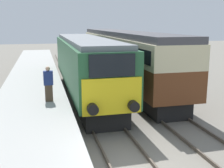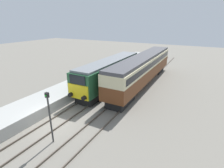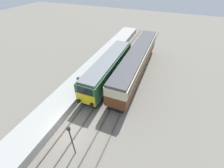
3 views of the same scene
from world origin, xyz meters
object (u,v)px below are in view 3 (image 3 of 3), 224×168
at_px(signal_post, 71,139).
at_px(locomotive, 108,68).
at_px(person_on_platform, 79,82).
at_px(passenger_carriage, 137,60).

bearing_deg(signal_post, locomotive, 98.02).
relative_size(locomotive, person_on_platform, 8.47).
bearing_deg(signal_post, person_on_platform, 118.12).
height_order(locomotive, person_on_platform, locomotive).
bearing_deg(passenger_carriage, person_on_platform, -127.84).
height_order(person_on_platform, signal_post, signal_post).
xyz_separation_m(person_on_platform, signal_post, (4.15, -7.76, 0.48)).
bearing_deg(locomotive, signal_post, -81.98).
xyz_separation_m(passenger_carriage, signal_post, (-1.70, -15.30, -0.12)).
bearing_deg(locomotive, passenger_carriage, 43.57).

